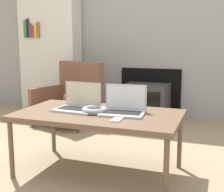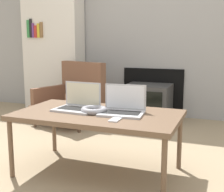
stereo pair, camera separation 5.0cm
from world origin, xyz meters
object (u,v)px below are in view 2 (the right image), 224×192
at_px(phone, 116,119).
at_px(armchair, 74,95).
at_px(laptop_right, 123,108).
at_px(headphones, 94,110).
at_px(laptop_left, 78,104).
at_px(tv, 148,102).

distance_m(phone, armchair, 1.79).
relative_size(laptop_right, headphones, 1.71).
bearing_deg(phone, laptop_left, 152.64).
height_order(headphones, armchair, armchair).
bearing_deg(armchair, laptop_right, -30.57).
distance_m(laptop_left, phone, 0.44).
xyz_separation_m(laptop_right, headphones, (-0.21, -0.06, -0.02)).
relative_size(laptop_right, armchair, 0.40).
height_order(headphones, phone, headphones).
relative_size(tv, armchair, 0.66).
bearing_deg(headphones, armchair, 123.44).
relative_size(laptop_left, tv, 0.59).
height_order(phone, armchair, armchair).
relative_size(laptop_right, phone, 2.51).
height_order(laptop_right, phone, laptop_right).
bearing_deg(laptop_right, armchair, 125.80).
height_order(laptop_left, armchair, armchair).
distance_m(phone, tv, 1.93).
bearing_deg(laptop_right, headphones, -169.99).
bearing_deg(phone, tv, 97.71).
bearing_deg(phone, headphones, 147.63).
bearing_deg(laptop_left, phone, -23.84).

